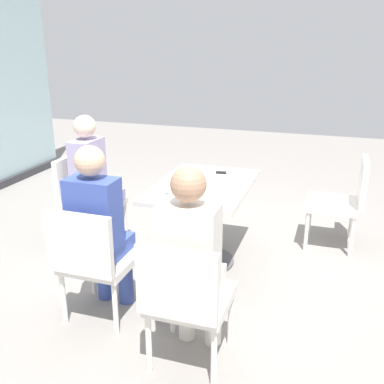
# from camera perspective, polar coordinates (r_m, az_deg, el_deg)

# --- Properties ---
(ground_plane) EXTENTS (12.00, 12.00, 0.00)m
(ground_plane) POSITION_cam_1_polar(r_m,az_deg,el_deg) (4.05, 1.36, -8.86)
(ground_plane) COLOR gray
(dining_table_main) EXTENTS (1.13, 0.77, 0.73)m
(dining_table_main) POSITION_cam_1_polar(r_m,az_deg,el_deg) (3.84, 1.42, -2.03)
(dining_table_main) COLOR silver
(dining_table_main) RESTS_ON ground_plane
(chair_far_left) EXTENTS (0.50, 0.46, 0.87)m
(chair_far_left) POSITION_cam_1_polar(r_m,az_deg,el_deg) (3.12, -12.53, -8.15)
(chair_far_left) COLOR silver
(chair_far_left) RESTS_ON ground_plane
(chair_side_end) EXTENTS (0.50, 0.46, 0.87)m
(chair_side_end) POSITION_cam_1_polar(r_m,az_deg,el_deg) (2.63, -0.77, -13.20)
(chair_side_end) COLOR silver
(chair_side_end) RESTS_ON ground_plane
(chair_near_window) EXTENTS (0.46, 0.51, 0.87)m
(chair_near_window) POSITION_cam_1_polar(r_m,az_deg,el_deg) (4.30, -13.47, -0.49)
(chair_near_window) COLOR silver
(chair_near_window) RESTS_ON ground_plane
(chair_front_right) EXTENTS (0.46, 0.50, 0.87)m
(chair_front_right) POSITION_cam_1_polar(r_m,az_deg,el_deg) (4.37, 18.88, -0.68)
(chair_front_right) COLOR silver
(chair_front_right) RESTS_ON ground_plane
(person_far_left) EXTENTS (0.39, 0.34, 1.26)m
(person_far_left) POSITION_cam_1_polar(r_m,az_deg,el_deg) (3.12, -11.79, -3.98)
(person_far_left) COLOR #384C9E
(person_far_left) RESTS_ON ground_plane
(person_side_end) EXTENTS (0.39, 0.34, 1.26)m
(person_side_end) POSITION_cam_1_polar(r_m,az_deg,el_deg) (2.62, -0.01, -8.23)
(person_side_end) COLOR silver
(person_side_end) RESTS_ON ground_plane
(person_near_window) EXTENTS (0.34, 0.39, 1.26)m
(person_near_window) POSITION_cam_1_polar(r_m,az_deg,el_deg) (4.18, -12.41, 1.98)
(person_near_window) COLOR #9E93B7
(person_near_window) RESTS_ON ground_plane
(wine_glass_0) EXTENTS (0.07, 0.07, 0.18)m
(wine_glass_0) POSITION_cam_1_polar(r_m,az_deg,el_deg) (3.46, -3.01, 1.59)
(wine_glass_0) COLOR silver
(wine_glass_0) RESTS_ON dining_table_main
(wine_glass_1) EXTENTS (0.07, 0.07, 0.18)m
(wine_glass_1) POSITION_cam_1_polar(r_m,az_deg,el_deg) (3.27, 0.22, 0.59)
(wine_glass_1) COLOR silver
(wine_glass_1) RESTS_ON dining_table_main
(wine_glass_2) EXTENTS (0.07, 0.07, 0.18)m
(wine_glass_2) POSITION_cam_1_polar(r_m,az_deg,el_deg) (3.22, 3.30, 0.21)
(wine_glass_2) COLOR silver
(wine_glass_2) RESTS_ON dining_table_main
(wine_glass_3) EXTENTS (0.07, 0.07, 0.18)m
(wine_glass_3) POSITION_cam_1_polar(r_m,az_deg,el_deg) (3.63, -0.64, 2.48)
(wine_glass_3) COLOR silver
(wine_glass_3) RESTS_ON dining_table_main
(coffee_cup) EXTENTS (0.08, 0.08, 0.09)m
(coffee_cup) POSITION_cam_1_polar(r_m,az_deg,el_deg) (3.83, 4.98, 1.92)
(coffee_cup) COLOR white
(coffee_cup) RESTS_ON dining_table_main
(cell_phone_on_table) EXTENTS (0.09, 0.15, 0.01)m
(cell_phone_on_table) POSITION_cam_1_polar(r_m,az_deg,el_deg) (4.09, 4.08, 2.49)
(cell_phone_on_table) COLOR black
(cell_phone_on_table) RESTS_ON dining_table_main
(handbag_0) EXTENTS (0.31, 0.18, 0.28)m
(handbag_0) POSITION_cam_1_polar(r_m,az_deg,el_deg) (3.36, -2.40, -12.53)
(handbag_0) COLOR #232328
(handbag_0) RESTS_ON ground_plane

